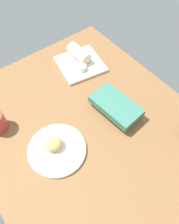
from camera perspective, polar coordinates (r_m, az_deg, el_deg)
name	(u,v)px	position (r cm, az deg, el deg)	size (l,w,h in cm)	color
dining_table	(88,128)	(97.26, -0.41, -4.21)	(110.00, 90.00, 4.00)	brown
round_plate	(57,150)	(90.55, -8.34, -9.58)	(23.27, 23.27, 1.40)	white
scone_pastry	(54,144)	(88.09, -9.10, -8.26)	(7.10, 6.41, 5.06)	#DFB063
square_plate	(80,64)	(118.30, -2.36, 12.23)	(21.61, 21.61, 1.60)	silver
sauce_cup	(82,68)	(113.29, -2.03, 11.37)	(4.65, 4.65, 2.64)	silver
breakfast_wrap	(79,53)	(118.55, -2.72, 14.87)	(6.20, 6.20, 13.04)	beige
book_stack	(117,107)	(97.81, 7.15, 1.36)	(23.06, 16.60, 6.20)	beige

